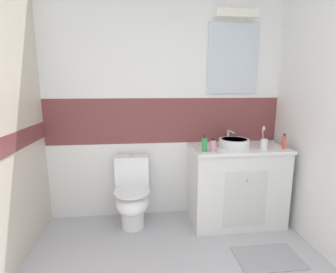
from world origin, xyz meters
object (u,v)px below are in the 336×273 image
(toothpaste_tube_upright, at_px, (284,142))
(lotion_bottle_short, at_px, (213,145))
(toilet, at_px, (132,194))
(toothbrush_cup, at_px, (264,143))
(soap_dispenser, at_px, (204,145))
(sink_basin, at_px, (234,142))

(toothpaste_tube_upright, height_order, lotion_bottle_short, toothpaste_tube_upright)
(toilet, relative_size, toothbrush_cup, 3.21)
(toilet, bearing_deg, soap_dispenser, -14.79)
(toothbrush_cup, xyz_separation_m, soap_dispenser, (-0.62, -0.02, 0.01))
(soap_dispenser, bearing_deg, toothbrush_cup, 2.09)
(sink_basin, height_order, lotion_bottle_short, sink_basin)
(soap_dispenser, bearing_deg, toothpaste_tube_upright, 0.38)
(toilet, distance_m, soap_dispenser, 0.93)
(toothbrush_cup, distance_m, lotion_bottle_short, 0.54)
(soap_dispenser, bearing_deg, toilet, 165.21)
(toilet, height_order, soap_dispenser, soap_dispenser)
(toilet, bearing_deg, toothpaste_tube_upright, -6.79)
(sink_basin, relative_size, toothpaste_tube_upright, 2.31)
(toothbrush_cup, xyz_separation_m, lotion_bottle_short, (-0.54, -0.03, -0.00))
(sink_basin, bearing_deg, toothpaste_tube_upright, -17.95)
(sink_basin, distance_m, toilet, 1.21)
(toilet, xyz_separation_m, lotion_bottle_short, (0.80, -0.19, 0.56))
(toothbrush_cup, bearing_deg, toilet, 172.91)
(sink_basin, xyz_separation_m, lotion_bottle_short, (-0.28, -0.16, 0.01))
(sink_basin, height_order, soap_dispenser, soap_dispenser)
(sink_basin, bearing_deg, toilet, 178.26)
(soap_dispenser, relative_size, lotion_bottle_short, 1.31)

